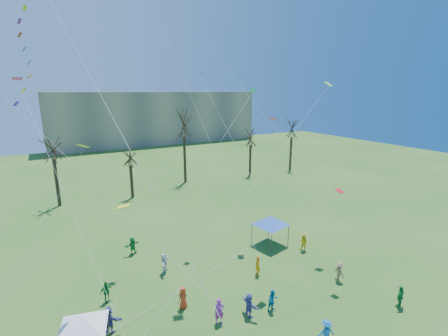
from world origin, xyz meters
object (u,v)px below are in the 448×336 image
distant_building (156,117)px  big_box_kite (34,33)px  canopy_tent_white (82,322)px  canopy_tent_blue (271,220)px

distant_building → big_box_kite: big_box_kite is taller
canopy_tent_white → canopy_tent_blue: bearing=17.2°
distant_building → big_box_kite: bearing=-111.3°
distant_building → canopy_tent_blue: (-11.03, -69.04, -4.93)m
big_box_kite → canopy_tent_blue: 24.92m
distant_building → canopy_tent_white: (-29.18, -74.67, -5.15)m
distant_building → big_box_kite: size_ratio=2.69×
distant_building → canopy_tent_blue: distant_building is taller
canopy_tent_white → canopy_tent_blue: size_ratio=0.90×
canopy_tent_blue → big_box_kite: bearing=-159.6°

